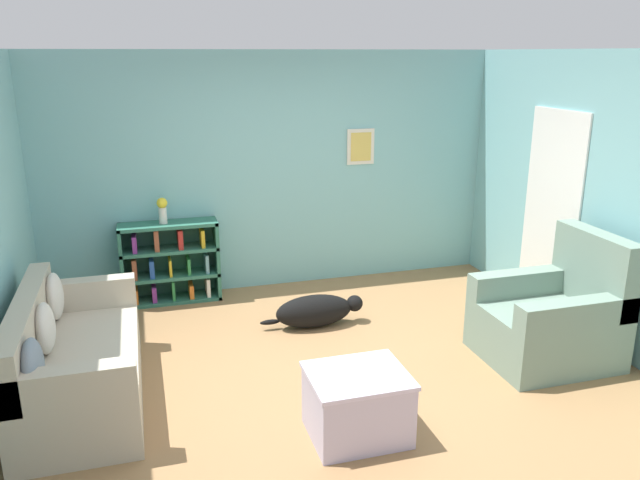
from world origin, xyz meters
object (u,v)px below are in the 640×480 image
object	(u,v)px
bookshelf	(170,263)
coffee_table	(357,403)
vase	(162,209)
couch	(73,362)
recliner_chair	(553,318)
dog	(316,311)

from	to	relation	value
bookshelf	coffee_table	size ratio (longest dim) A/B	1.51
coffee_table	vase	world-z (taller)	vase
couch	recliner_chair	size ratio (longest dim) A/B	1.63
couch	recliner_chair	bearing A→B (deg)	-5.80
recliner_chair	vase	size ratio (longest dim) A/B	4.08
couch	coffee_table	distance (m)	2.17
vase	recliner_chair	bearing A→B (deg)	-35.78
recliner_chair	dog	size ratio (longest dim) A/B	1.08
dog	bookshelf	bearing A→B (deg)	140.21
recliner_chair	coffee_table	bearing A→B (deg)	-162.78
couch	dog	bearing A→B (deg)	20.38
bookshelf	coffee_table	distance (m)	3.11
couch	recliner_chair	xyz separation A→B (m)	(3.93, -0.40, 0.04)
recliner_chair	dog	xyz separation A→B (m)	(-1.80, 1.19, -0.21)
couch	coffee_table	xyz separation A→B (m)	(1.92, -1.03, -0.08)
couch	vase	bearing A→B (deg)	66.90
recliner_chair	dog	world-z (taller)	recliner_chair
vase	couch	bearing A→B (deg)	-113.10
coffee_table	couch	bearing A→B (deg)	151.85
coffee_table	vase	size ratio (longest dim) A/B	2.49
coffee_table	dog	xyz separation A→B (m)	(0.22, 1.82, -0.09)
couch	vase	distance (m)	2.14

